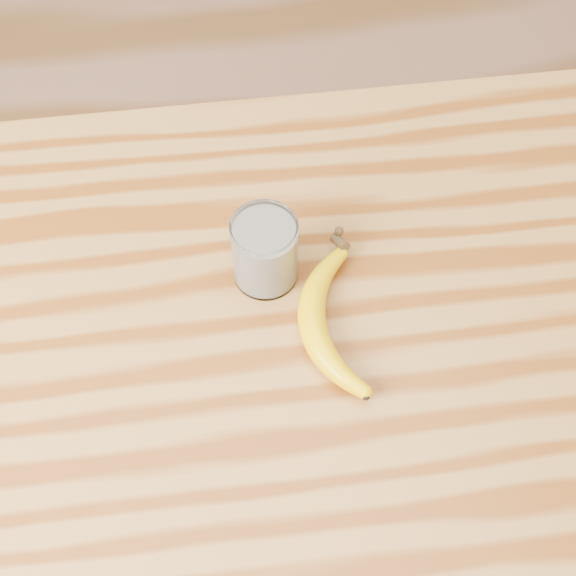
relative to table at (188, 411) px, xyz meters
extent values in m
plane|color=#845E44|center=(0.00, 0.00, -0.77)|extent=(4.00, 4.00, 0.00)
cube|color=olive|center=(0.00, 0.00, 0.11)|extent=(1.20, 0.80, 0.04)
cylinder|color=brown|center=(0.54, 0.34, -0.34)|extent=(0.06, 0.06, 0.86)
cylinder|color=white|center=(0.11, 0.11, 0.18)|extent=(0.08, 0.08, 0.10)
torus|color=white|center=(0.11, 0.11, 0.23)|extent=(0.08, 0.08, 0.00)
cylinder|color=silver|center=(0.11, 0.11, 0.17)|extent=(0.07, 0.07, 0.08)
camera|label=1|loc=(0.08, -0.41, 0.94)|focal=50.00mm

